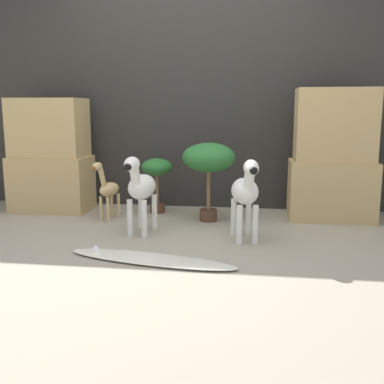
{
  "coord_description": "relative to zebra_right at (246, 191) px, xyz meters",
  "views": [
    {
      "loc": [
        0.65,
        -3.18,
        1.01
      ],
      "look_at": [
        0.17,
        0.32,
        0.36
      ],
      "focal_mm": 42.0,
      "sensor_mm": 36.0,
      "label": 1
    }
  ],
  "objects": [
    {
      "name": "zebra_right",
      "position": [
        0.0,
        0.0,
        0.0
      ],
      "size": [
        0.28,
        0.52,
        0.66
      ],
      "color": "white",
      "rests_on": "ground_plane"
    },
    {
      "name": "rock_pillar_left",
      "position": [
        -1.97,
        0.82,
        0.14
      ],
      "size": [
        0.77,
        0.45,
        1.12
      ],
      "color": "tan",
      "rests_on": "ground_plane"
    },
    {
      "name": "ground_plane",
      "position": [
        -0.6,
        -0.24,
        -0.39
      ],
      "size": [
        14.0,
        14.0,
        0.0
      ],
      "primitive_type": "plane",
      "color": "#9E937F"
    },
    {
      "name": "wall_back",
      "position": [
        -0.6,
        1.22,
        0.71
      ],
      "size": [
        6.4,
        0.08,
        2.2
      ],
      "color": "#2D2B28",
      "rests_on": "ground_plane"
    },
    {
      "name": "rock_pillar_right",
      "position": [
        0.77,
        0.82,
        0.18
      ],
      "size": [
        0.77,
        0.45,
        1.2
      ],
      "color": "tan",
      "rests_on": "ground_plane"
    },
    {
      "name": "zebra_left",
      "position": [
        -0.85,
        0.08,
        0.0
      ],
      "size": [
        0.24,
        0.51,
        0.66
      ],
      "color": "white",
      "rests_on": "ground_plane"
    },
    {
      "name": "surfboard",
      "position": [
        -0.63,
        -0.58,
        -0.38
      ],
      "size": [
        1.24,
        0.47,
        0.08
      ],
      "color": "silver",
      "rests_on": "ground_plane"
    },
    {
      "name": "potted_palm_back",
      "position": [
        -0.88,
        0.85,
        0.01
      ],
      "size": [
        0.3,
        0.3,
        0.54
      ],
      "color": "#513323",
      "rests_on": "ground_plane"
    },
    {
      "name": "potted_palm_front",
      "position": [
        -0.35,
        0.59,
        0.17
      ],
      "size": [
        0.48,
        0.48,
        0.72
      ],
      "color": "#513323",
      "rests_on": "ground_plane"
    },
    {
      "name": "giraffe_figurine",
      "position": [
        -1.28,
        0.51,
        -0.1
      ],
      "size": [
        0.19,
        0.38,
        0.55
      ],
      "color": "tan",
      "rests_on": "ground_plane"
    }
  ]
}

